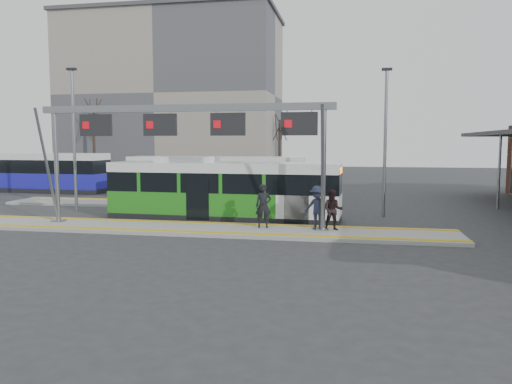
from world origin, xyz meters
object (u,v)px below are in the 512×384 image
hero_bus (223,191)px  gantry (185,129)px  passenger_b (333,210)px  passenger_a (263,206)px  passenger_c (317,208)px

hero_bus → gantry: bearing=-104.9°
hero_bus → passenger_b: size_ratio=6.73×
gantry → hero_bus: size_ratio=1.16×
gantry → passenger_a: size_ratio=7.05×
passenger_b → passenger_c: size_ratio=0.92×
hero_bus → passenger_c: bearing=-27.9°
hero_bus → passenger_b: hero_bus is taller
hero_bus → passenger_c: (4.72, -2.75, -0.35)m
gantry → passenger_a: (3.34, 0.17, -3.23)m
hero_bus → passenger_c: hero_bus is taller
gantry → passenger_b: size_ratio=7.79×
hero_bus → passenger_b: bearing=-25.1°
passenger_b → passenger_c: (-0.65, 0.03, 0.07)m
passenger_a → passenger_c: size_ratio=1.01×
passenger_a → passenger_c: (2.26, -0.05, -0.01)m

